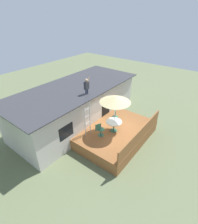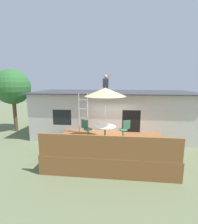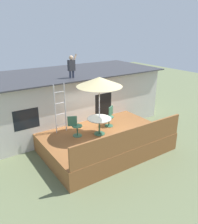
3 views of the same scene
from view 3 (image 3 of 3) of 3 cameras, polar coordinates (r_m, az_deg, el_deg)
The scene contains 10 objects.
ground_plane at distance 10.65m, azimuth 1.12°, elevation -8.98°, with size 40.00×40.00×0.00m, color #66704C.
house at distance 12.94m, azimuth -8.03°, elevation 3.40°, with size 10.50×4.50×2.95m.
deck at distance 10.45m, azimuth 1.13°, elevation -7.07°, with size 5.39×3.79×0.80m, color brown.
deck_railing at distance 8.79m, azimuth 8.15°, elevation -6.70°, with size 5.29×0.08×0.90m, color brown.
patio_table at distance 9.89m, azimuth 0.09°, elevation -2.43°, with size 1.04×1.04×0.74m.
patio_umbrella at distance 9.35m, azimuth 0.10°, elevation 7.57°, with size 1.90×1.90×2.54m.
step_ladder at distance 10.06m, azimuth -9.65°, elevation 0.83°, with size 0.52×0.04×2.20m.
person_figure at distance 11.02m, azimuth -6.86°, elevation 11.57°, with size 0.47×0.20×1.11m.
patio_chair_left at distance 9.82m, azimuth -5.90°, elevation -3.54°, with size 0.59×0.44×0.92m.
patio_chair_right at distance 10.82m, azimuth 2.66°, elevation -1.13°, with size 0.58×0.44×0.92m.
Camera 3 is at (-5.35, -7.57, 5.23)m, focal length 36.63 mm.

